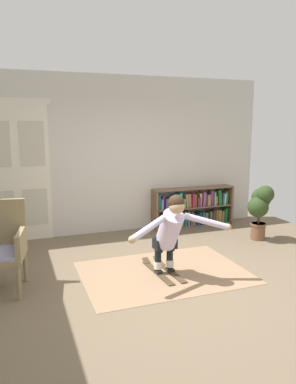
# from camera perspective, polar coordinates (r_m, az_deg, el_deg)

# --- Properties ---
(ground_plane) EXTENTS (7.20, 7.20, 0.00)m
(ground_plane) POSITION_cam_1_polar(r_m,az_deg,el_deg) (4.89, 3.00, -13.96)
(ground_plane) COLOR brown
(back_wall) EXTENTS (6.00, 0.10, 2.90)m
(back_wall) POSITION_cam_1_polar(r_m,az_deg,el_deg) (6.94, -5.37, 5.69)
(back_wall) COLOR beige
(back_wall) RESTS_ON ground
(double_door) EXTENTS (1.22, 0.05, 2.45)m
(double_door) POSITION_cam_1_polar(r_m,az_deg,el_deg) (6.68, -19.59, 3.04)
(double_door) COLOR silver
(double_door) RESTS_ON ground
(rug) EXTENTS (2.24, 1.61, 0.01)m
(rug) POSITION_cam_1_polar(r_m,az_deg,el_deg) (5.22, 2.44, -12.28)
(rug) COLOR #967557
(rug) RESTS_ON ground
(bookshelf) EXTENTS (1.69, 0.30, 0.77)m
(bookshelf) POSITION_cam_1_polar(r_m,az_deg,el_deg) (7.47, 6.84, -2.52)
(bookshelf) COLOR brown
(bookshelf) RESTS_ON ground
(potted_plant) EXTENTS (0.49, 0.47, 0.98)m
(potted_plant) POSITION_cam_1_polar(r_m,az_deg,el_deg) (6.74, 17.01, -1.85)
(potted_plant) COLOR brown
(potted_plant) RESTS_ON ground
(skis_pair) EXTENTS (0.32, 0.92, 0.07)m
(skis_pair) POSITION_cam_1_polar(r_m,az_deg,el_deg) (5.24, 2.29, -11.96)
(skis_pair) COLOR #493924
(skis_pair) RESTS_ON rug
(person_skier) EXTENTS (1.42, 0.70, 1.08)m
(person_skier) POSITION_cam_1_polar(r_m,az_deg,el_deg) (4.84, 3.48, -5.69)
(person_skier) COLOR white
(person_skier) RESTS_ON skis_pair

